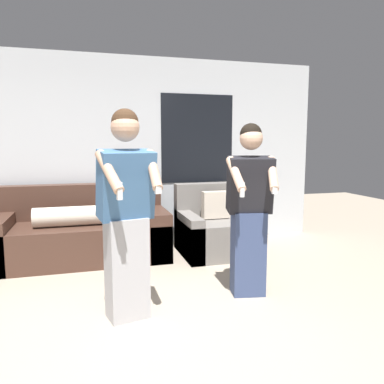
# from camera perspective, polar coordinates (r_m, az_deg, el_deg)

# --- Properties ---
(ground_plane) EXTENTS (14.00, 14.00, 0.00)m
(ground_plane) POSITION_cam_1_polar(r_m,az_deg,el_deg) (2.98, -4.34, -22.58)
(ground_plane) COLOR tan
(wall_back) EXTENTS (5.91, 0.07, 2.70)m
(wall_back) POSITION_cam_1_polar(r_m,az_deg,el_deg) (5.46, -10.34, 5.96)
(wall_back) COLOR silver
(wall_back) RESTS_ON ground_plane
(couch) EXTENTS (2.17, 0.99, 0.94)m
(couch) POSITION_cam_1_polar(r_m,az_deg,el_deg) (5.04, -16.48, -6.11)
(couch) COLOR #472D23
(couch) RESTS_ON ground_plane
(armchair) EXTENTS (0.97, 0.93, 0.92)m
(armchair) POSITION_cam_1_polar(r_m,az_deg,el_deg) (5.11, 3.65, -5.80)
(armchair) COLOR slate
(armchair) RESTS_ON ground_plane
(person_left) EXTENTS (0.51, 0.56, 1.76)m
(person_left) POSITION_cam_1_polar(r_m,az_deg,el_deg) (3.14, -9.96, -3.41)
(person_left) COLOR #B2B2B7
(person_left) RESTS_ON ground_plane
(person_right) EXTENTS (0.48, 0.54, 1.67)m
(person_right) POSITION_cam_1_polar(r_m,az_deg,el_deg) (3.65, 8.74, -2.65)
(person_right) COLOR #384770
(person_right) RESTS_ON ground_plane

